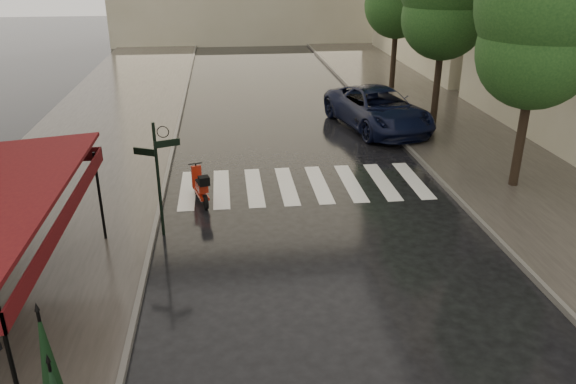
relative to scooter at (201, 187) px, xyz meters
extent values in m
plane|color=black|center=(0.25, -5.02, -0.49)|extent=(120.00, 120.00, 0.00)
cube|color=#38332D|center=(-4.25, 6.98, -0.43)|extent=(6.00, 60.00, 0.12)
cube|color=#38332D|center=(10.50, 6.98, -0.43)|extent=(5.50, 60.00, 0.12)
cube|color=#595651|center=(-1.20, 6.98, -0.41)|extent=(0.12, 60.00, 0.16)
cube|color=#595651|center=(7.70, 6.98, -0.41)|extent=(0.12, 60.00, 0.16)
cube|color=silver|center=(-0.45, 0.98, -0.48)|extent=(0.50, 3.20, 0.01)
cube|color=silver|center=(0.60, 0.98, -0.48)|extent=(0.50, 3.20, 0.01)
cube|color=silver|center=(1.65, 0.98, -0.48)|extent=(0.50, 3.20, 0.01)
cube|color=silver|center=(2.70, 0.98, -0.48)|extent=(0.50, 3.20, 0.01)
cube|color=silver|center=(3.75, 0.98, -0.48)|extent=(0.50, 3.20, 0.01)
cube|color=silver|center=(4.80, 0.98, -0.48)|extent=(0.50, 3.20, 0.01)
cube|color=silver|center=(5.85, 0.98, -0.48)|extent=(0.50, 3.20, 0.01)
cube|color=silver|center=(6.90, 0.98, -0.48)|extent=(0.50, 3.20, 0.01)
cube|color=#470A0F|center=(-2.27, -5.52, 1.86)|extent=(0.04, 7.00, 0.35)
cylinder|color=black|center=(-2.40, -8.77, 0.81)|extent=(0.07, 0.07, 2.35)
cylinder|color=black|center=(-2.40, -2.27, 0.81)|extent=(0.07, 0.07, 2.35)
cylinder|color=black|center=(-0.95, -2.02, 1.06)|extent=(0.08, 0.08, 3.10)
cube|color=black|center=(-0.65, -2.02, 2.06)|extent=(0.62, 0.26, 0.18)
cube|color=black|center=(-1.23, -2.02, 1.86)|extent=(0.56, 0.29, 0.18)
cylinder|color=black|center=(9.85, -0.02, 1.76)|extent=(0.28, 0.28, 4.26)
sphere|color=#163914|center=(9.85, -0.02, 3.81)|extent=(3.40, 3.40, 3.40)
sphere|color=#163914|center=(9.85, -0.02, 5.10)|extent=(3.80, 3.80, 3.80)
cylinder|color=black|center=(9.75, 6.98, 1.87)|extent=(0.28, 0.28, 4.48)
sphere|color=#163914|center=(9.75, 6.98, 4.03)|extent=(3.40, 3.40, 3.40)
cylinder|color=black|center=(9.95, 13.98, 1.82)|extent=(0.28, 0.28, 4.37)
sphere|color=#163914|center=(9.95, 13.98, 3.92)|extent=(3.40, 3.40, 3.40)
cylinder|color=black|center=(0.13, -0.50, -0.27)|extent=(0.20, 0.45, 0.44)
cylinder|color=black|center=(-0.16, 0.61, -0.27)|extent=(0.20, 0.45, 0.44)
cube|color=maroon|center=(-0.02, 0.08, -0.19)|extent=(0.56, 1.23, 0.09)
cube|color=maroon|center=(0.04, -0.15, 0.08)|extent=(0.40, 0.56, 0.26)
cube|color=maroon|center=(-0.13, 0.48, 0.16)|extent=(0.31, 0.18, 0.69)
cylinder|color=black|center=(-0.15, 0.57, 0.55)|extent=(0.42, 0.14, 0.03)
cube|color=black|center=(0.13, -0.48, 0.39)|extent=(0.36, 0.34, 0.26)
imported|color=black|center=(7.25, 6.94, 0.35)|extent=(4.00, 6.51, 1.68)
camera|label=1|loc=(0.81, -15.62, 6.47)|focal=35.00mm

